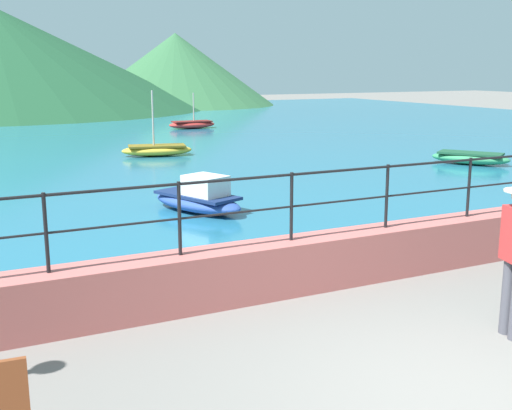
{
  "coord_description": "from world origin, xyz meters",
  "views": [
    {
      "loc": [
        -4.0,
        -3.84,
        2.91
      ],
      "look_at": [
        -0.27,
        3.7,
        1.1
      ],
      "focal_mm": 44.82,
      "sensor_mm": 36.0,
      "label": 1
    }
  ],
  "objects_px": {
    "boat_3": "(199,198)",
    "boat_5": "(192,124)",
    "boat_1": "(157,150)",
    "boat_0": "(470,158)"
  },
  "relations": [
    {
      "from": "boat_3",
      "to": "boat_5",
      "type": "bearing_deg",
      "value": 69.67
    },
    {
      "from": "boat_1",
      "to": "boat_5",
      "type": "distance_m",
      "value": 9.8
    },
    {
      "from": "boat_1",
      "to": "boat_5",
      "type": "bearing_deg",
      "value": 62.48
    },
    {
      "from": "boat_1",
      "to": "boat_5",
      "type": "xyz_separation_m",
      "value": [
        4.53,
        8.69,
        -0.0
      ]
    },
    {
      "from": "boat_0",
      "to": "boat_3",
      "type": "relative_size",
      "value": 0.98
    },
    {
      "from": "boat_0",
      "to": "boat_3",
      "type": "bearing_deg",
      "value": -165.93
    },
    {
      "from": "boat_3",
      "to": "boat_5",
      "type": "relative_size",
      "value": 1.07
    },
    {
      "from": "boat_0",
      "to": "boat_3",
      "type": "height_order",
      "value": "boat_3"
    },
    {
      "from": "boat_1",
      "to": "boat_3",
      "type": "bearing_deg",
      "value": -102.15
    },
    {
      "from": "boat_0",
      "to": "boat_3",
      "type": "distance_m",
      "value": 10.03
    }
  ]
}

